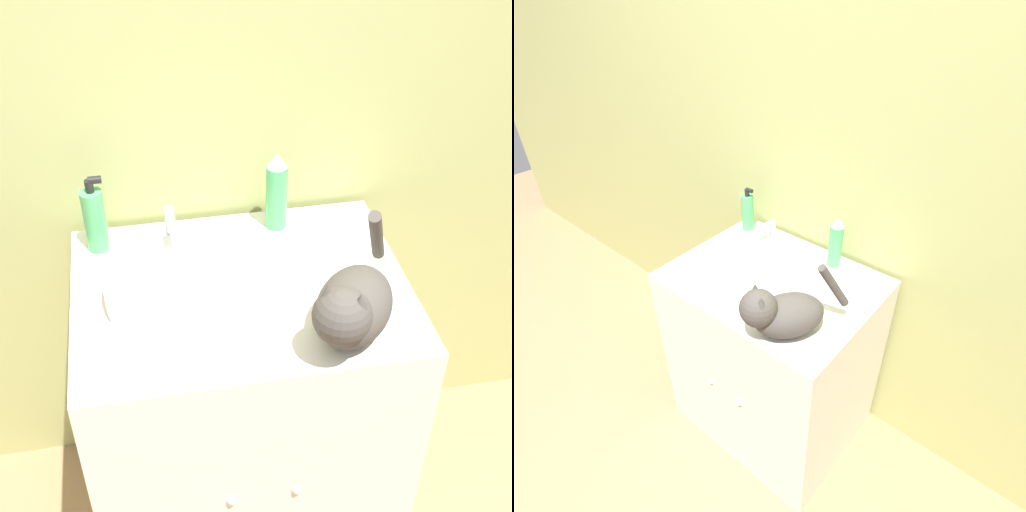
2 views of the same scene
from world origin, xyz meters
The scene contains 7 objects.
wall_back centered at (0.00, 0.62, 1.25)m, with size 6.00×0.05×2.50m.
vanity_cabinet centered at (0.00, 0.29, 0.42)m, with size 0.76×0.59×0.85m.
sink_basin centered at (-0.14, 0.28, 0.87)m, with size 0.33×0.33×0.05m.
faucet centered at (-0.14, 0.45, 0.90)m, with size 0.20×0.10×0.13m.
cat centered at (0.19, 0.09, 0.93)m, with size 0.26×0.34×0.23m.
soap_bottle centered at (-0.31, 0.49, 0.93)m, with size 0.06×0.05×0.20m.
spray_bottle centered at (0.13, 0.51, 0.95)m, with size 0.05×0.05×0.21m.
Camera 1 is at (-0.19, -0.92, 1.90)m, focal length 50.00 mm.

